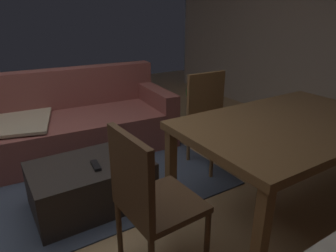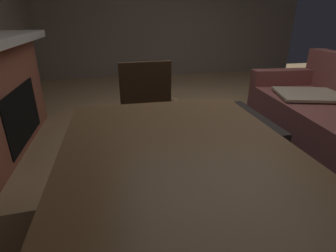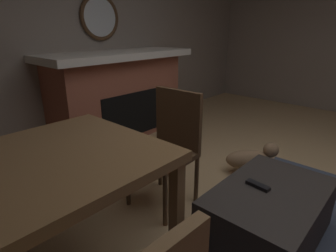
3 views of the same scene
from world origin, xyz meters
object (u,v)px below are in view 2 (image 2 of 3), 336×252
ottoman_coffee_table (232,136)px  dining_chair_west (149,113)px  tv_remote (226,118)px  small_dog (167,114)px  dining_table (189,183)px

ottoman_coffee_table → dining_chair_west: bearing=-84.0°
tv_remote → ottoman_coffee_table: bearing=112.1°
dining_chair_west → small_dog: 0.99m
tv_remote → dining_table: dining_table is taller
tv_remote → dining_chair_west: 0.75m
ottoman_coffee_table → dining_table: (1.31, -0.82, 0.48)m
tv_remote → small_dog: 0.93m
tv_remote → dining_chair_west: (0.06, -0.74, 0.13)m
dining_table → dining_chair_west: (-1.23, -0.00, -0.14)m
tv_remote → dining_table: 1.51m
dining_chair_west → ottoman_coffee_table: bearing=96.0°
dining_chair_west → dining_table: bearing=0.2°
dining_chair_west → tv_remote: bearing=94.8°
ottoman_coffee_table → small_dog: (-0.78, -0.50, -0.03)m
dining_table → dining_chair_west: 1.23m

